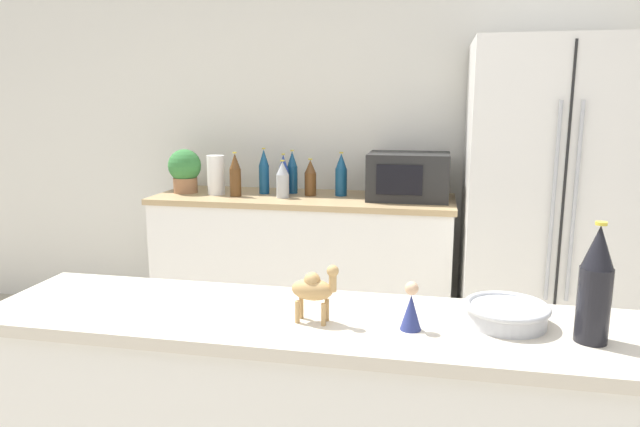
% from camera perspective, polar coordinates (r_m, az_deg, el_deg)
% --- Properties ---
extents(wall_back, '(8.00, 0.06, 2.55)m').
position_cam_1_polar(wall_back, '(3.80, 5.01, 7.68)').
color(wall_back, silver).
rests_on(wall_back, ground_plane).
extents(back_counter, '(1.87, 0.63, 0.92)m').
position_cam_1_polar(back_counter, '(3.68, -1.65, -5.31)').
color(back_counter, white).
rests_on(back_counter, ground_plane).
extents(refrigerator, '(0.91, 0.76, 1.83)m').
position_cam_1_polar(refrigerator, '(3.46, 21.82, 0.56)').
color(refrigerator, silver).
rests_on(refrigerator, ground_plane).
extents(potted_plant, '(0.21, 0.21, 0.28)m').
position_cam_1_polar(potted_plant, '(3.80, -13.37, 4.31)').
color(potted_plant, '#9E6B47').
rests_on(potted_plant, back_counter).
extents(paper_towel_roll, '(0.11, 0.11, 0.25)m').
position_cam_1_polar(paper_towel_roll, '(3.68, -10.36, 3.81)').
color(paper_towel_roll, white).
rests_on(paper_towel_roll, back_counter).
extents(microwave, '(0.48, 0.37, 0.28)m').
position_cam_1_polar(microwave, '(3.49, 8.83, 3.71)').
color(microwave, black).
rests_on(microwave, back_counter).
extents(back_bottle_0, '(0.07, 0.07, 0.28)m').
position_cam_1_polar(back_bottle_0, '(3.59, -8.47, 3.80)').
color(back_bottle_0, brown).
rests_on(back_bottle_0, back_counter).
extents(back_bottle_1, '(0.06, 0.06, 0.26)m').
position_cam_1_polar(back_bottle_1, '(3.61, -3.67, 3.84)').
color(back_bottle_1, navy).
rests_on(back_bottle_1, back_counter).
extents(back_bottle_2, '(0.07, 0.07, 0.27)m').
position_cam_1_polar(back_bottle_2, '(3.57, 2.13, 3.87)').
color(back_bottle_2, navy).
rests_on(back_bottle_2, back_counter).
extents(back_bottle_3, '(0.07, 0.07, 0.29)m').
position_cam_1_polar(back_bottle_3, '(3.67, -5.62, 4.16)').
color(back_bottle_3, navy).
rests_on(back_bottle_3, back_counter).
extents(back_bottle_4, '(0.08, 0.08, 0.23)m').
position_cam_1_polar(back_bottle_4, '(3.51, -3.76, 3.38)').
color(back_bottle_4, '#B2B7BC').
rests_on(back_bottle_4, back_counter).
extents(back_bottle_5, '(0.07, 0.07, 0.28)m').
position_cam_1_polar(back_bottle_5, '(3.67, -2.79, 4.10)').
color(back_bottle_5, navy).
rests_on(back_bottle_5, back_counter).
extents(back_bottle_6, '(0.07, 0.07, 0.23)m').
position_cam_1_polar(back_bottle_6, '(3.58, -0.97, 3.56)').
color(back_bottle_6, brown).
rests_on(back_bottle_6, back_counter).
extents(wine_bottle, '(0.08, 0.08, 0.30)m').
position_cam_1_polar(wine_bottle, '(1.54, 25.83, -6.50)').
color(wine_bottle, black).
rests_on(wine_bottle, bar_counter).
extents(fruit_bowl, '(0.22, 0.22, 0.06)m').
position_cam_1_polar(fruit_bowl, '(1.60, 18.15, -9.42)').
color(fruit_bowl, '#B7BABF').
rests_on(fruit_bowl, bar_counter).
extents(camel_figurine, '(0.13, 0.07, 0.16)m').
position_cam_1_polar(camel_figurine, '(1.52, -0.59, -7.49)').
color(camel_figurine, tan).
rests_on(camel_figurine, bar_counter).
extents(wise_man_figurine_blue, '(0.06, 0.06, 0.13)m').
position_cam_1_polar(wise_man_figurine_blue, '(1.50, 9.09, -9.42)').
color(wise_man_figurine_blue, navy).
rests_on(wise_man_figurine_blue, bar_counter).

